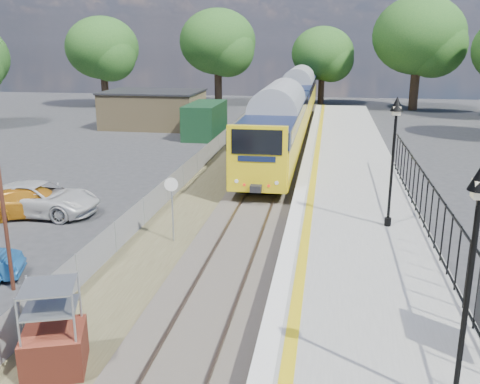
% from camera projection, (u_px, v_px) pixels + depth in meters
% --- Properties ---
extents(ground, '(120.00, 120.00, 0.00)m').
position_uv_depth(ground, '(206.00, 319.00, 14.56)').
color(ground, '#2D2D30').
rests_on(ground, ground).
extents(track_bed, '(5.90, 80.00, 0.29)m').
position_uv_depth(track_bed, '(245.00, 208.00, 23.79)').
color(track_bed, '#473F38').
rests_on(track_bed, ground).
extents(platform, '(5.00, 70.00, 0.90)m').
position_uv_depth(platform, '(353.00, 218.00, 21.36)').
color(platform, gray).
rests_on(platform, ground).
extents(platform_edge, '(0.90, 70.00, 0.01)m').
position_uv_depth(platform_edge, '(302.00, 205.00, 21.57)').
color(platform_edge, silver).
rests_on(platform_edge, platform).
extents(victorian_lamp_south, '(0.44, 0.44, 4.60)m').
position_uv_depth(victorian_lamp_south, '(476.00, 232.00, 8.72)').
color(victorian_lamp_south, black).
rests_on(victorian_lamp_south, platform).
extents(victorian_lamp_north, '(0.44, 0.44, 4.60)m').
position_uv_depth(victorian_lamp_north, '(395.00, 132.00, 18.24)').
color(victorian_lamp_north, black).
rests_on(victorian_lamp_north, platform).
extents(palisade_fence, '(0.12, 26.00, 2.00)m').
position_uv_depth(palisade_fence, '(448.00, 241.00, 15.15)').
color(palisade_fence, black).
rests_on(palisade_fence, platform).
extents(wire_fence, '(0.06, 52.00, 1.20)m').
position_uv_depth(wire_fence, '(178.00, 181.00, 26.45)').
color(wire_fence, '#999EA3').
rests_on(wire_fence, ground).
extents(outbuilding, '(10.80, 10.10, 3.12)m').
position_uv_depth(outbuilding, '(163.00, 111.00, 45.48)').
color(outbuilding, '#907A51').
rests_on(outbuilding, ground).
extents(tree_line, '(56.80, 43.80, 11.88)m').
position_uv_depth(tree_line, '(315.00, 48.00, 52.38)').
color(tree_line, '#332319').
rests_on(tree_line, ground).
extents(train, '(2.82, 40.83, 3.51)m').
position_uv_depth(train, '(291.00, 104.00, 42.88)').
color(train, gold).
rests_on(train, ground).
extents(brick_plinth, '(1.71, 1.71, 2.17)m').
position_uv_depth(brick_plinth, '(53.00, 330.00, 11.98)').
color(brick_plinth, maroon).
rests_on(brick_plinth, ground).
extents(speed_sign, '(0.50, 0.15, 2.52)m').
position_uv_depth(speed_sign, '(172.00, 200.00, 19.59)').
color(speed_sign, '#999EA3').
rests_on(speed_sign, ground).
extents(car_yellow, '(4.78, 3.13, 1.29)m').
position_uv_depth(car_yellow, '(34.00, 202.00, 22.91)').
color(car_yellow, orange).
rests_on(car_yellow, ground).
extents(car_white, '(5.15, 2.45, 1.42)m').
position_uv_depth(car_white, '(40.00, 199.00, 23.09)').
color(car_white, silver).
rests_on(car_white, ground).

